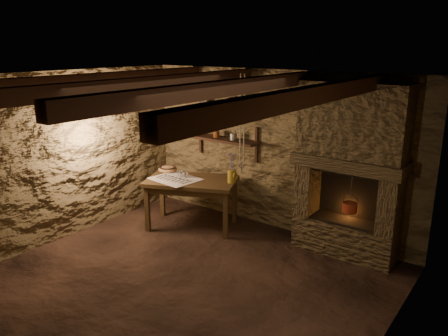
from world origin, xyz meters
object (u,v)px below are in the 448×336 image
Objects in this scene: work_table at (192,201)px; red_pot at (350,207)px; stoneware_jug at (232,170)px; wooden_bowl at (168,169)px; iron_stockpot at (236,105)px.

work_table is 2.85× the size of red_pot.
stoneware_jug is at bearing -171.86° from red_pot.
stoneware_jug is 1.46× the size of wooden_bowl.
iron_stockpot is (0.98, 0.51, 1.06)m from wooden_bowl.
stoneware_jug is 0.99m from iron_stockpot.
work_table is at bearing -9.41° from wooden_bowl.
work_table is at bearing -164.00° from stoneware_jug.
wooden_bowl is at bearing -152.40° from iron_stockpot.
iron_stockpot is 0.45× the size of red_pot.
work_table is 2.37m from red_pot.
work_table is at bearing -123.13° from iron_stockpot.
red_pot is (2.88, 0.39, -0.11)m from wooden_bowl.
stoneware_jug is at bearing -62.91° from iron_stockpot.
iron_stockpot is 2.24m from red_pot.
wooden_bowl is at bearing -172.28° from red_pot.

